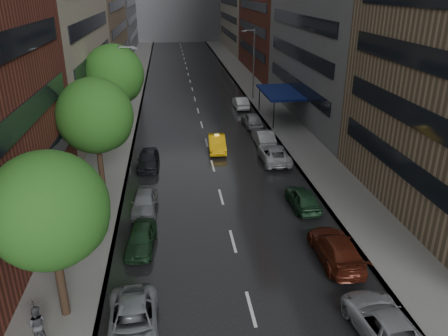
{
  "coord_description": "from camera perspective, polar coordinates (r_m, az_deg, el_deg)",
  "views": [
    {
      "loc": [
        -3.33,
        -12.26,
        14.18
      ],
      "look_at": [
        0.0,
        14.28,
        3.0
      ],
      "focal_mm": 35.0,
      "sensor_mm": 36.0,
      "label": 1
    }
  ],
  "objects": [
    {
      "name": "tree_near",
      "position": [
        19.68,
        -21.96,
        -5.16
      ],
      "size": [
        5.08,
        5.08,
        8.09
      ],
      "color": "#382619",
      "rests_on": "ground"
    },
    {
      "name": "tree_mid",
      "position": [
        31.91,
        -16.51,
        6.55
      ],
      "size": [
        5.33,
        5.33,
        8.5
      ],
      "color": "#382619",
      "rests_on": "ground"
    },
    {
      "name": "sidewalk_left",
      "position": [
        64.09,
        -12.22,
        9.47
      ],
      "size": [
        4.0,
        140.0,
        0.15
      ],
      "primitive_type": "cube",
      "color": "gray",
      "rests_on": "ground"
    },
    {
      "name": "taxi",
      "position": [
        40.5,
        -0.95,
        3.27
      ],
      "size": [
        1.68,
        4.41,
        1.43
      ],
      "primitive_type": "imported",
      "rotation": [
        0.0,
        0.0,
        -0.04
      ],
      "color": "#FAB20D",
      "rests_on": "ground"
    },
    {
      "name": "awning",
      "position": [
        50.07,
        7.37,
        9.76
      ],
      "size": [
        4.0,
        8.0,
        3.12
      ],
      "color": "navy",
      "rests_on": "sidewalk_right"
    },
    {
      "name": "sidewalk_right",
      "position": [
        65.01,
        4.01,
        10.11
      ],
      "size": [
        4.0,
        140.0,
        0.15
      ],
      "primitive_type": "cube",
      "color": "gray",
      "rests_on": "ground"
    },
    {
      "name": "tree_far",
      "position": [
        44.3,
        -14.17,
        11.76
      ],
      "size": [
        5.76,
        5.76,
        9.19
      ],
      "color": "#382619",
      "rests_on": "ground"
    },
    {
      "name": "parked_cars_right",
      "position": [
        35.16,
        7.79,
        -0.04
      ],
      "size": [
        2.7,
        43.75,
        1.52
      ],
      "color": "#97979C",
      "rests_on": "ground"
    },
    {
      "name": "road",
      "position": [
        63.94,
        -4.05,
        9.83
      ],
      "size": [
        14.0,
        140.0,
        0.01
      ],
      "primitive_type": "cube",
      "color": "black",
      "rests_on": "ground"
    },
    {
      "name": "street_lamp_left",
      "position": [
        43.49,
        -12.97,
        9.78
      ],
      "size": [
        1.74,
        0.22,
        9.0
      ],
      "color": "gray",
      "rests_on": "sidewalk_left"
    },
    {
      "name": "ped_black_umbrella",
      "position": [
        20.82,
        -23.38,
        -17.5
      ],
      "size": [
        0.96,
        0.98,
        2.09
      ],
      "color": "#414145",
      "rests_on": "sidewalk_left"
    },
    {
      "name": "parked_cars_left",
      "position": [
        27.7,
        -10.59,
        -6.88
      ],
      "size": [
        2.44,
        23.93,
        1.47
      ],
      "color": "gray",
      "rests_on": "ground"
    },
    {
      "name": "street_lamp_right",
      "position": [
        59.05,
        3.83,
        13.59
      ],
      "size": [
        1.74,
        0.22,
        9.0
      ],
      "color": "gray",
      "rests_on": "sidewalk_right"
    }
  ]
}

